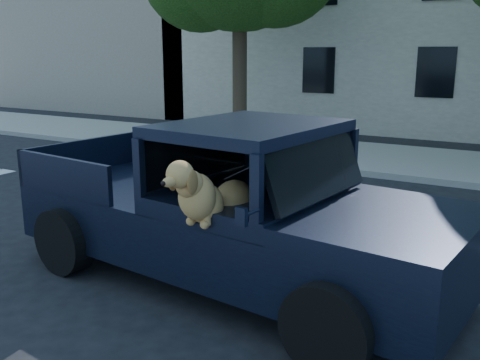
% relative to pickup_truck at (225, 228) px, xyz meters
% --- Properties ---
extents(ground, '(120.00, 120.00, 0.00)m').
position_rel_pickup_truck_xyz_m(ground, '(-0.97, -0.69, -0.69)').
color(ground, black).
rests_on(ground, ground).
extents(far_sidewalk, '(60.00, 4.00, 0.15)m').
position_rel_pickup_truck_xyz_m(far_sidewalk, '(-0.97, 8.51, -0.61)').
color(far_sidewalk, gray).
rests_on(far_sidewalk, ground).
extents(lane_stripes, '(21.60, 0.14, 0.01)m').
position_rel_pickup_truck_xyz_m(lane_stripes, '(1.03, 2.71, -0.68)').
color(lane_stripes, silver).
rests_on(lane_stripes, ground).
extents(building_left, '(12.00, 6.00, 8.00)m').
position_rel_pickup_truck_xyz_m(building_left, '(-15.97, 15.81, 3.31)').
color(building_left, tan).
rests_on(building_left, ground).
extents(pickup_truck, '(5.88, 3.20, 2.03)m').
position_rel_pickup_truck_xyz_m(pickup_truck, '(0.00, 0.00, 0.00)').
color(pickup_truck, black).
rests_on(pickup_truck, ground).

